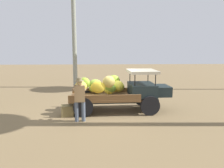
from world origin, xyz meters
TOP-DOWN VIEW (x-y plane):
  - ground_plane at (0.00, 0.00)m, footprint 60.00×60.00m
  - truck at (0.73, 0.08)m, footprint 4.52×1.85m
  - farmer at (-0.96, -1.33)m, footprint 0.52×0.48m
  - wooden_crate at (-1.58, -0.62)m, footprint 0.58×0.55m

SIDE VIEW (x-z plane):
  - ground_plane at x=0.00m, z-range 0.00..0.00m
  - wooden_crate at x=-1.58m, z-range 0.00..0.45m
  - truck at x=0.73m, z-range 0.01..1.87m
  - farmer at x=-0.96m, z-range 0.11..1.82m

